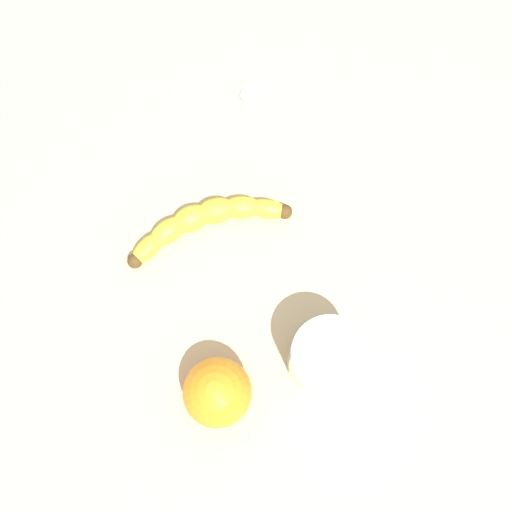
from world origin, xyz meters
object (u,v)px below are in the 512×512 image
Objects in this scene: banana at (205,220)px; smoothie_glass at (327,358)px; orange_fruit at (217,392)px; teaspoon at (255,88)px.

banana is 22.80cm from smoothie_glass.
banana is 21.45cm from orange_fruit.
teaspoon is at bearing 63.54° from smoothie_glass.
banana is 2.59× the size of orange_fruit.
teaspoon is at bearing 44.99° from orange_fruit.
orange_fruit reaches higher than banana.
banana is at bearing 28.11° from teaspoon.
banana is 1.82× the size of teaspoon.
orange_fruit is 0.70× the size of teaspoon.
orange_fruit is at bearing 157.84° from smoothie_glass.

